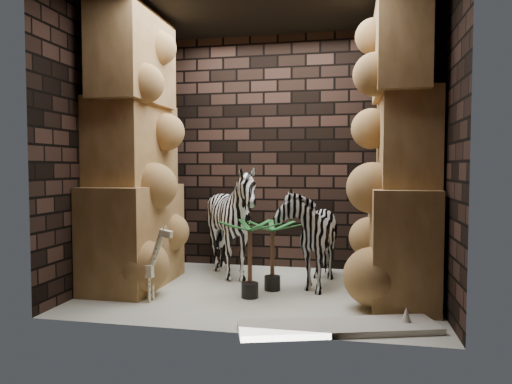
% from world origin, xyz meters
% --- Properties ---
extents(floor, '(3.50, 3.50, 0.00)m').
position_xyz_m(floor, '(0.00, 0.00, 0.00)').
color(floor, beige).
rests_on(floor, ground).
extents(ceiling, '(3.50, 3.50, 0.00)m').
position_xyz_m(ceiling, '(0.00, 0.00, 3.00)').
color(ceiling, black).
rests_on(ceiling, ground).
extents(wall_back, '(3.50, 0.00, 3.50)m').
position_xyz_m(wall_back, '(0.00, 1.25, 1.50)').
color(wall_back, black).
rests_on(wall_back, ground).
extents(wall_front, '(3.50, 0.00, 3.50)m').
position_xyz_m(wall_front, '(0.00, -1.25, 1.50)').
color(wall_front, black).
rests_on(wall_front, ground).
extents(wall_left, '(0.00, 3.00, 3.00)m').
position_xyz_m(wall_left, '(-1.75, 0.00, 1.50)').
color(wall_left, black).
rests_on(wall_left, ground).
extents(wall_right, '(0.00, 3.00, 3.00)m').
position_xyz_m(wall_right, '(1.75, 0.00, 1.50)').
color(wall_right, black).
rests_on(wall_right, ground).
extents(rock_pillar_left, '(0.68, 1.30, 3.00)m').
position_xyz_m(rock_pillar_left, '(-1.40, 0.00, 1.50)').
color(rock_pillar_left, tan).
rests_on(rock_pillar_left, floor).
extents(rock_pillar_right, '(0.58, 1.25, 3.00)m').
position_xyz_m(rock_pillar_right, '(1.42, 0.00, 1.50)').
color(rock_pillar_right, tan).
rests_on(rock_pillar_right, floor).
extents(zebra_right, '(0.63, 1.09, 1.26)m').
position_xyz_m(zebra_right, '(0.49, 0.40, 0.63)').
color(zebra_right, white).
rests_on(zebra_right, floor).
extents(zebra_left, '(1.27, 1.47, 1.18)m').
position_xyz_m(zebra_left, '(-0.41, 0.49, 0.59)').
color(zebra_left, white).
rests_on(zebra_left, floor).
extents(giraffe_toy, '(0.40, 0.16, 0.76)m').
position_xyz_m(giraffe_toy, '(-1.05, -0.57, 0.38)').
color(giraffe_toy, '#FFF3C3').
rests_on(giraffe_toy, floor).
extents(palm_front, '(0.36, 0.36, 0.74)m').
position_xyz_m(palm_front, '(0.13, 0.07, 0.37)').
color(palm_front, '#134C21').
rests_on(palm_front, floor).
extents(palm_back, '(0.36, 0.36, 0.78)m').
position_xyz_m(palm_back, '(-0.04, -0.26, 0.39)').
color(palm_back, '#134C21').
rests_on(palm_back, floor).
extents(surfboard, '(1.64, 0.84, 0.05)m').
position_xyz_m(surfboard, '(0.85, -1.03, 0.03)').
color(surfboard, beige).
rests_on(surfboard, floor).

